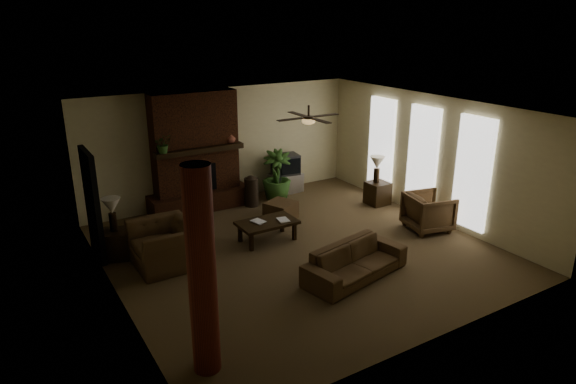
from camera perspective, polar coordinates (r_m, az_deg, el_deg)
room_shell at (r=9.65m, az=1.24°, el=1.02°), size 7.00×7.00×7.00m
fireplace at (r=12.15m, az=-10.22°, el=3.33°), size 2.40×0.70×2.80m
windows at (r=11.94m, az=14.83°, el=3.69°), size 0.08×3.65×2.35m
log_column at (r=6.43m, az=-9.63°, el=-8.97°), size 0.36×0.36×2.80m
doorway at (r=10.21m, az=-21.05°, el=-1.36°), size 0.10×1.00×2.10m
ceiling_fan at (r=9.82m, az=2.32°, el=8.14°), size 1.35×1.35×0.37m
sofa at (r=9.10m, az=7.58°, el=-7.15°), size 2.11×0.98×0.79m
armchair_left at (r=9.66m, az=-13.76°, el=-5.01°), size 0.82×1.25×1.08m
armchair_right at (r=11.35m, az=15.49°, el=-1.98°), size 0.98×1.03×0.89m
coffee_table at (r=10.43m, az=-2.35°, el=-3.60°), size 1.20×0.70×0.43m
ottoman at (r=11.61m, az=-0.82°, el=-2.08°), size 0.79×0.79×0.40m
tv_stand at (r=13.35m, az=-0.29°, el=1.02°), size 0.88×0.55×0.50m
tv at (r=13.20m, az=-0.25°, el=3.12°), size 0.72×0.62×0.52m
floor_vase at (r=12.36m, az=-4.12°, el=0.36°), size 0.34×0.34×0.77m
floor_plant at (r=12.77m, az=-1.28°, el=0.66°), size 1.17×1.45×0.71m
side_table_left at (r=10.30m, az=-18.68°, el=-5.57°), size 0.65×0.65×0.55m
lamp_left at (r=10.06m, az=-19.16°, el=-1.72°), size 0.46×0.46×0.65m
side_table_right at (r=12.70m, az=10.00°, el=-0.12°), size 0.50×0.50×0.55m
lamp_right at (r=12.51m, az=9.96°, el=3.07°), size 0.45×0.45×0.65m
mantel_plant at (r=11.45m, az=-13.82°, el=5.06°), size 0.41×0.45×0.33m
mantel_vase at (r=12.14m, az=-6.42°, el=6.02°), size 0.25×0.26×0.22m
book_a at (r=10.26m, az=-3.81°, el=-2.80°), size 0.22×0.08×0.29m
book_b at (r=10.36m, az=-1.10°, el=-2.53°), size 0.21×0.06×0.29m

